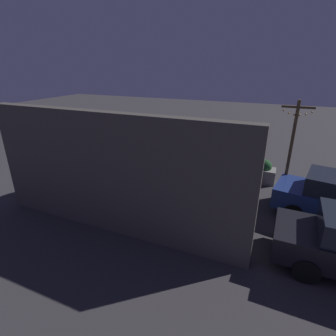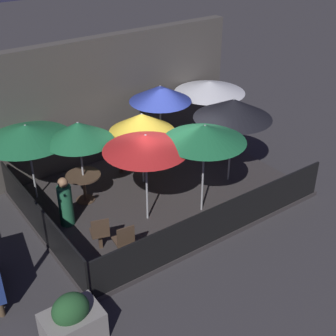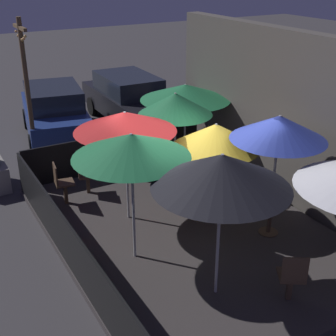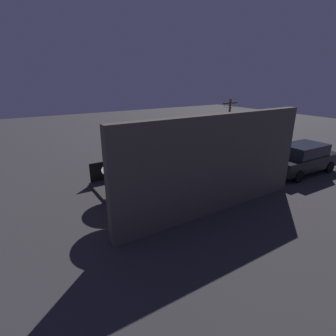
{
  "view_description": "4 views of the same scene",
  "coord_description": "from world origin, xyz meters",
  "px_view_note": "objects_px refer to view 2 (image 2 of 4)",
  "views": [
    {
      "loc": [
        -4.48,
        8.69,
        4.99
      ],
      "look_at": [
        -0.83,
        0.27,
        1.36
      ],
      "focal_mm": 28.0,
      "sensor_mm": 36.0,
      "label": 1
    },
    {
      "loc": [
        -6.12,
        -8.87,
        7.06
      ],
      "look_at": [
        -0.05,
        -0.42,
        1.07
      ],
      "focal_mm": 50.0,
      "sensor_mm": 36.0,
      "label": 2
    },
    {
      "loc": [
        6.9,
        -4.33,
        5.12
      ],
      "look_at": [
        -0.31,
        -0.25,
        1.39
      ],
      "focal_mm": 50.0,
      "sensor_mm": 36.0,
      "label": 3
    },
    {
      "loc": [
        6.5,
        9.65,
        4.99
      ],
      "look_at": [
        0.67,
        0.38,
        1.21
      ],
      "focal_mm": 28.0,
      "sensor_mm": 36.0,
      "label": 4
    }
  ],
  "objects_px": {
    "patio_chair_2": "(228,145)",
    "patio_umbrella_7": "(210,87)",
    "dining_table_0": "(161,145)",
    "patron_0": "(65,203)",
    "patio_umbrella_5": "(233,109)",
    "planter_box": "(72,321)",
    "patio_chair_3": "(100,232)",
    "patio_chair_0": "(118,157)",
    "patio_umbrella_3": "(26,132)",
    "patio_chair_1": "(124,241)",
    "patio_umbrella_2": "(146,143)",
    "patio_umbrella_1": "(78,132)",
    "patio_umbrella_6": "(205,133)",
    "patio_umbrella_4": "(142,123)",
    "patio_umbrella_0": "(160,93)",
    "dining_table_1": "(84,180)"
  },
  "relations": [
    {
      "from": "patio_umbrella_2",
      "to": "dining_table_0",
      "type": "relative_size",
      "value": 3.01
    },
    {
      "from": "planter_box",
      "to": "patio_chair_0",
      "type": "bearing_deg",
      "value": 51.46
    },
    {
      "from": "patio_umbrella_0",
      "to": "dining_table_0",
      "type": "relative_size",
      "value": 3.17
    },
    {
      "from": "patio_umbrella_2",
      "to": "patio_umbrella_3",
      "type": "distance_m",
      "value": 3.16
    },
    {
      "from": "patio_umbrella_5",
      "to": "planter_box",
      "type": "relative_size",
      "value": 2.29
    },
    {
      "from": "patio_chair_1",
      "to": "patio_chair_3",
      "type": "bearing_deg",
      "value": 30.85
    },
    {
      "from": "patio_chair_3",
      "to": "planter_box",
      "type": "xyz_separation_m",
      "value": [
        -1.57,
        -1.83,
        -0.15
      ]
    },
    {
      "from": "patio_umbrella_2",
      "to": "patio_chair_3",
      "type": "bearing_deg",
      "value": -165.6
    },
    {
      "from": "patio_umbrella_7",
      "to": "patio_chair_2",
      "type": "distance_m",
      "value": 1.89
    },
    {
      "from": "patio_umbrella_7",
      "to": "dining_table_1",
      "type": "relative_size",
      "value": 2.4
    },
    {
      "from": "patio_umbrella_6",
      "to": "patio_umbrella_0",
      "type": "bearing_deg",
      "value": 77.66
    },
    {
      "from": "patio_umbrella_5",
      "to": "dining_table_1",
      "type": "height_order",
      "value": "patio_umbrella_5"
    },
    {
      "from": "patio_chair_1",
      "to": "planter_box",
      "type": "relative_size",
      "value": 0.9
    },
    {
      "from": "patio_umbrella_7",
      "to": "patio_chair_2",
      "type": "bearing_deg",
      "value": -97.73
    },
    {
      "from": "patio_umbrella_4",
      "to": "patron_0",
      "type": "bearing_deg",
      "value": -167.6
    },
    {
      "from": "patio_umbrella_1",
      "to": "dining_table_1",
      "type": "relative_size",
      "value": 2.48
    },
    {
      "from": "patio_umbrella_4",
      "to": "patio_umbrella_2",
      "type": "bearing_deg",
      "value": -119.74
    },
    {
      "from": "patio_chair_0",
      "to": "dining_table_0",
      "type": "bearing_deg",
      "value": -0.0
    },
    {
      "from": "patio_chair_1",
      "to": "patron_0",
      "type": "height_order",
      "value": "patron_0"
    },
    {
      "from": "patio_umbrella_0",
      "to": "patio_umbrella_6",
      "type": "distance_m",
      "value": 2.73
    },
    {
      "from": "patio_umbrella_6",
      "to": "planter_box",
      "type": "distance_m",
      "value": 5.1
    },
    {
      "from": "patio_umbrella_1",
      "to": "patio_umbrella_3",
      "type": "xyz_separation_m",
      "value": [
        -1.0,
        0.88,
        -0.08
      ]
    },
    {
      "from": "patio_umbrella_1",
      "to": "patio_chair_1",
      "type": "distance_m",
      "value": 3.06
    },
    {
      "from": "dining_table_0",
      "to": "patio_chair_0",
      "type": "distance_m",
      "value": 1.37
    },
    {
      "from": "patio_umbrella_6",
      "to": "patio_chair_2",
      "type": "height_order",
      "value": "patio_umbrella_6"
    },
    {
      "from": "dining_table_0",
      "to": "patio_chair_2",
      "type": "relative_size",
      "value": 0.85
    },
    {
      "from": "patio_umbrella_5",
      "to": "patio_umbrella_6",
      "type": "distance_m",
      "value": 1.71
    },
    {
      "from": "patio_umbrella_6",
      "to": "patio_umbrella_7",
      "type": "relative_size",
      "value": 1.09
    },
    {
      "from": "patio_chair_0",
      "to": "patio_chair_1",
      "type": "distance_m",
      "value": 3.84
    },
    {
      "from": "patio_umbrella_4",
      "to": "dining_table_0",
      "type": "xyz_separation_m",
      "value": [
        1.04,
        0.64,
        -1.23
      ]
    },
    {
      "from": "patio_umbrella_1",
      "to": "patio_chair_2",
      "type": "bearing_deg",
      "value": -6.81
    },
    {
      "from": "patio_umbrella_1",
      "to": "planter_box",
      "type": "height_order",
      "value": "patio_umbrella_1"
    },
    {
      "from": "patio_umbrella_2",
      "to": "patron_0",
      "type": "distance_m",
      "value": 2.49
    },
    {
      "from": "dining_table_0",
      "to": "dining_table_1",
      "type": "relative_size",
      "value": 0.85
    },
    {
      "from": "patio_umbrella_3",
      "to": "patio_chair_1",
      "type": "bearing_deg",
      "value": -79.9
    },
    {
      "from": "patio_umbrella_1",
      "to": "planter_box",
      "type": "xyz_separation_m",
      "value": [
        -2.21,
        -3.87,
        -1.67
      ]
    },
    {
      "from": "patio_umbrella_4",
      "to": "patio_chair_3",
      "type": "relative_size",
      "value": 2.31
    },
    {
      "from": "patio_umbrella_6",
      "to": "dining_table_1",
      "type": "relative_size",
      "value": 2.62
    },
    {
      "from": "patio_umbrella_1",
      "to": "patio_umbrella_6",
      "type": "bearing_deg",
      "value": -43.91
    },
    {
      "from": "patio_chair_2",
      "to": "patio_umbrella_3",
      "type": "bearing_deg",
      "value": 17.1
    },
    {
      "from": "patio_chair_2",
      "to": "patio_umbrella_0",
      "type": "bearing_deg",
      "value": -0.0
    },
    {
      "from": "patio_umbrella_1",
      "to": "patio_umbrella_5",
      "type": "relative_size",
      "value": 0.92
    },
    {
      "from": "patio_umbrella_5",
      "to": "patio_chair_1",
      "type": "xyz_separation_m",
      "value": [
        -4.15,
        -1.22,
        -1.65
      ]
    },
    {
      "from": "patio_umbrella_6",
      "to": "dining_table_1",
      "type": "distance_m",
      "value": 3.46
    },
    {
      "from": "patio_umbrella_3",
      "to": "patio_chair_1",
      "type": "distance_m",
      "value": 3.85
    },
    {
      "from": "patio_chair_3",
      "to": "patio_chair_0",
      "type": "bearing_deg",
      "value": -19.79
    },
    {
      "from": "patio_chair_2",
      "to": "patio_umbrella_7",
      "type": "bearing_deg",
      "value": -66.25
    },
    {
      "from": "patio_umbrella_0",
      "to": "patio_umbrella_5",
      "type": "height_order",
      "value": "patio_umbrella_5"
    },
    {
      "from": "dining_table_0",
      "to": "patron_0",
      "type": "height_order",
      "value": "patron_0"
    },
    {
      "from": "patio_chair_2",
      "to": "patio_chair_3",
      "type": "distance_m",
      "value": 5.4
    }
  ]
}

